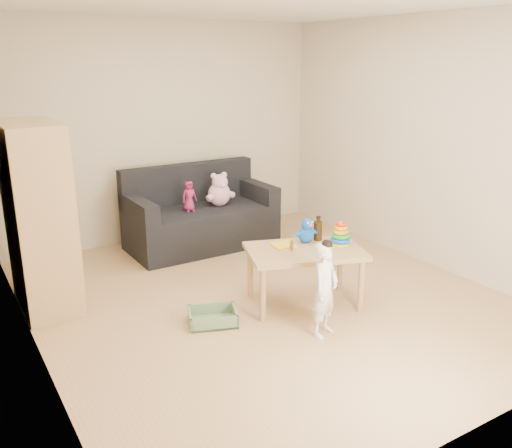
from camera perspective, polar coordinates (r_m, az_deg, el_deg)
room at (r=4.73m, az=1.08°, el=6.69°), size 4.50×4.50×4.50m
wardrobe at (r=5.08m, az=-21.94°, el=0.66°), size 0.46×0.92×1.65m
sofa at (r=6.44m, az=-5.74°, el=-0.31°), size 1.71×0.87×0.48m
play_table at (r=4.92m, az=5.08°, el=-5.56°), size 1.17×0.94×0.53m
storage_bin at (r=4.66m, az=-4.58°, el=-9.69°), size 0.48×0.43×0.12m
toddler at (r=4.37m, az=7.27°, el=-6.98°), size 0.34×0.29×0.77m
pink_bear at (r=6.42m, az=-3.90°, el=3.43°), size 0.33×0.30×0.33m
doll at (r=6.20m, az=-7.04°, el=2.89°), size 0.18×0.13×0.34m
ring_stacker at (r=4.96m, az=8.88°, el=-1.18°), size 0.19×0.19×0.21m
brown_bottle at (r=5.04m, az=6.55°, el=-0.63°), size 0.08×0.08×0.23m
blue_plush at (r=4.97m, az=5.33°, el=-0.61°), size 0.25×0.24×0.24m
wooden_figure at (r=4.76m, az=3.79°, el=-2.20°), size 0.05×0.04×0.11m
yellow_book at (r=4.89m, az=2.84°, el=-2.21°), size 0.20×0.20×0.01m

